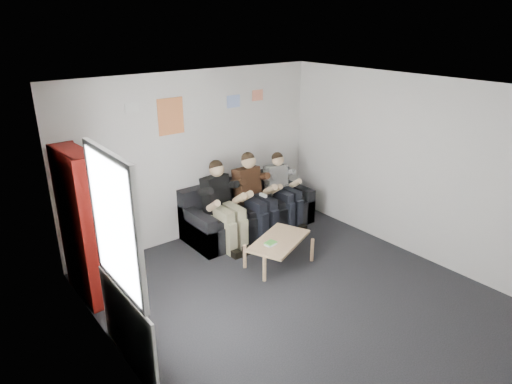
% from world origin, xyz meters
% --- Properties ---
extents(room_shell, '(5.00, 5.00, 5.00)m').
position_xyz_m(room_shell, '(0.00, 0.00, 1.35)').
color(room_shell, black).
rests_on(room_shell, ground).
extents(sofa, '(2.23, 0.91, 0.86)m').
position_xyz_m(sofa, '(0.72, 2.08, 0.31)').
color(sofa, black).
rests_on(sofa, ground).
extents(bookshelf, '(0.30, 0.89, 1.98)m').
position_xyz_m(bookshelf, '(-2.07, 1.77, 0.99)').
color(bookshelf, maroon).
rests_on(bookshelf, ground).
extents(coffee_table, '(1.02, 0.56, 0.41)m').
position_xyz_m(coffee_table, '(0.38, 0.85, 0.36)').
color(coffee_table, tan).
rests_on(coffee_table, ground).
extents(game_cases, '(0.18, 0.14, 0.03)m').
position_xyz_m(game_cases, '(0.18, 0.81, 0.42)').
color(game_cases, silver).
rests_on(game_cases, coffee_table).
extents(person_left, '(0.42, 0.91, 1.37)m').
position_xyz_m(person_left, '(0.10, 1.87, 0.68)').
color(person_left, black).
rests_on(person_left, sofa).
extents(person_middle, '(0.43, 0.92, 1.39)m').
position_xyz_m(person_middle, '(0.72, 1.87, 0.69)').
color(person_middle, '#432716').
rests_on(person_middle, sofa).
extents(person_right, '(0.38, 0.81, 1.28)m').
position_xyz_m(person_right, '(1.34, 1.88, 0.65)').
color(person_right, silver).
rests_on(person_right, sofa).
extents(radiator, '(0.10, 0.64, 0.60)m').
position_xyz_m(radiator, '(-2.15, 0.20, 0.35)').
color(radiator, white).
rests_on(radiator, ground).
extents(window, '(0.05, 1.30, 2.36)m').
position_xyz_m(window, '(-2.22, 0.20, 1.03)').
color(window, white).
rests_on(window, room_shell).
extents(poster_large, '(0.42, 0.01, 0.55)m').
position_xyz_m(poster_large, '(-0.40, 2.49, 2.05)').
color(poster_large, gold).
rests_on(poster_large, room_shell).
extents(poster_blue, '(0.25, 0.01, 0.20)m').
position_xyz_m(poster_blue, '(0.75, 2.49, 2.15)').
color(poster_blue, '#477DF1').
rests_on(poster_blue, room_shell).
extents(poster_pink, '(0.22, 0.01, 0.18)m').
position_xyz_m(poster_pink, '(1.25, 2.49, 2.20)').
color(poster_pink, '#CE407A').
rests_on(poster_pink, room_shell).
extents(poster_sign, '(0.20, 0.01, 0.14)m').
position_xyz_m(poster_sign, '(-1.00, 2.49, 2.25)').
color(poster_sign, silver).
rests_on(poster_sign, room_shell).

